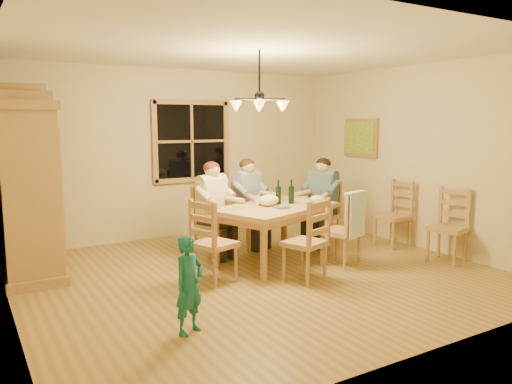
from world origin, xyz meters
TOP-DOWN VIEW (x-y plane):
  - floor at (0.00, 0.00)m, footprint 5.50×5.50m
  - ceiling at (0.00, 0.00)m, footprint 5.50×5.00m
  - wall_back at (0.00, 2.50)m, footprint 5.50×0.02m
  - wall_left at (-2.75, 0.00)m, footprint 0.02×5.00m
  - wall_right at (2.75, 0.00)m, footprint 0.02×5.00m
  - window at (0.20, 2.47)m, footprint 1.30×0.06m
  - painting at (2.71, 1.20)m, footprint 0.06×0.78m
  - chandelier at (-0.00, 0.00)m, footprint 0.77×0.68m
  - armoire at (-2.42, 1.41)m, footprint 0.66×1.40m
  - dining_table at (0.48, 0.38)m, footprint 1.87×1.46m
  - chair_far_left at (-0.15, 0.98)m, footprint 0.55×0.54m
  - chair_far_right at (0.54, 1.21)m, footprint 0.55×0.54m
  - chair_near_left at (0.34, -0.48)m, footprint 0.55×0.54m
  - chair_near_right at (1.11, -0.23)m, footprint 0.55×0.54m
  - chair_end_left at (-0.60, 0.02)m, footprint 0.54×0.55m
  - chair_end_right at (1.56, 0.74)m, footprint 0.54×0.55m
  - adult_woman at (-0.15, 0.98)m, footprint 0.49×0.52m
  - adult_plaid_man at (0.54, 1.21)m, footprint 0.49×0.52m
  - adult_slate_man at (1.56, 0.74)m, footprint 0.52×0.49m
  - towel at (1.17, -0.41)m, footprint 0.39×0.21m
  - wine_bottle_a at (0.60, 0.48)m, footprint 0.08×0.08m
  - wine_bottle_b at (0.77, 0.42)m, footprint 0.08×0.08m
  - plate_woman at (-0.03, 0.46)m, footprint 0.26×0.26m
  - plate_plaid at (0.68, 0.73)m, footprint 0.26×0.26m
  - plate_slate at (1.08, 0.59)m, footprint 0.26×0.26m
  - wine_glass_a at (0.30, 0.53)m, footprint 0.06×0.06m
  - wine_glass_b at (0.92, 0.65)m, footprint 0.06×0.06m
  - cap at (1.10, 0.27)m, footprint 0.20×0.20m
  - napkin at (0.45, 0.17)m, footprint 0.21×0.19m
  - cloth_bundle at (0.40, 0.42)m, footprint 0.28×0.22m
  - child at (-1.43, -1.15)m, footprint 0.38×0.32m
  - chair_spare_front at (2.45, -0.82)m, footprint 0.52×0.53m
  - chair_spare_back at (2.45, 0.17)m, footprint 0.42×0.44m

SIDE VIEW (x-z plane):
  - floor at x=0.00m, z-range 0.00..0.00m
  - chair_far_left at x=-0.15m, z-range -0.19..0.80m
  - chair_far_right at x=0.54m, z-range -0.19..0.80m
  - chair_near_left at x=0.34m, z-range -0.19..0.80m
  - chair_near_right at x=1.11m, z-range -0.19..0.80m
  - chair_end_left at x=-0.60m, z-range -0.19..0.80m
  - chair_end_right at x=1.56m, z-range -0.19..0.80m
  - chair_spare_front at x=2.45m, z-range -0.19..0.80m
  - chair_spare_back at x=2.45m, z-range -0.19..0.80m
  - child at x=-1.43m, z-range 0.00..0.88m
  - dining_table at x=0.48m, z-range 0.27..1.03m
  - towel at x=1.17m, z-range 0.41..0.99m
  - plate_woman at x=-0.03m, z-range 0.76..0.78m
  - plate_plaid at x=0.68m, z-range 0.76..0.78m
  - plate_slate at x=1.08m, z-range 0.76..0.78m
  - napkin at x=0.45m, z-range 0.76..0.79m
  - cap at x=1.10m, z-range 0.76..0.87m
  - wine_glass_a at x=0.30m, z-range 0.76..0.90m
  - wine_glass_b at x=0.92m, z-range 0.76..0.90m
  - cloth_bundle at x=0.40m, z-range 0.76..0.91m
  - adult_woman at x=-0.15m, z-range 0.40..1.28m
  - adult_plaid_man at x=0.54m, z-range 0.40..1.28m
  - adult_slate_man at x=1.56m, z-range 0.40..1.28m
  - wine_bottle_a at x=0.60m, z-range 0.76..1.09m
  - wine_bottle_b at x=0.77m, z-range 0.76..1.09m
  - armoire at x=-2.42m, z-range -0.09..2.21m
  - wall_back at x=0.00m, z-range 0.00..2.70m
  - wall_left at x=-2.75m, z-range 0.00..2.70m
  - wall_right at x=2.75m, z-range 0.00..2.70m
  - window at x=0.20m, z-range 0.90..2.20m
  - painting at x=2.71m, z-range 1.28..1.92m
  - chandelier at x=0.00m, z-range 1.72..2.43m
  - ceiling at x=0.00m, z-range 2.69..2.71m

